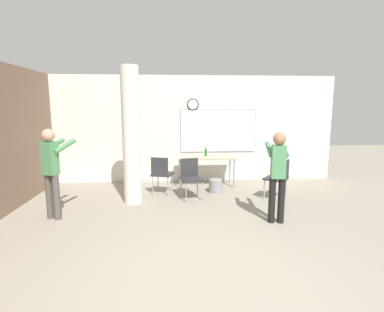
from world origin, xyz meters
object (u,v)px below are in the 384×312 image
bottle_on_table (206,152)px  person_playing_side (278,170)px  chair_table_left (162,172)px  chair_mid_room (279,176)px  chair_table_front (191,175)px  folding_table (206,159)px  person_watching_back (52,167)px

bottle_on_table → person_playing_side: size_ratio=0.17×
chair_table_left → chair_mid_room: same height
chair_table_left → chair_mid_room: 2.61m
chair_mid_room → chair_table_front: bearing=173.6°
bottle_on_table → chair_mid_room: size_ratio=0.31×
chair_table_front → person_playing_side: person_playing_side is taller
chair_mid_room → person_playing_side: 1.43m
folding_table → person_watching_back: 3.64m
folding_table → chair_table_front: bearing=-113.8°
chair_table_left → person_watching_back: person_watching_back is taller
bottle_on_table → chair_table_front: bottle_on_table is taller
bottle_on_table → chair_mid_room: bearing=-42.6°
bottle_on_table → person_watching_back: size_ratio=0.16×
chair_table_left → bottle_on_table: bearing=33.1°
person_watching_back → chair_mid_room: bearing=10.5°
chair_table_left → person_playing_side: (2.03, -1.87, 0.41)m
chair_table_front → chair_mid_room: size_ratio=1.00×
folding_table → person_playing_side: bearing=-69.8°
chair_table_left → chair_table_front: bearing=-30.9°
bottle_on_table → person_playing_side: person_playing_side is taller
folding_table → chair_mid_room: chair_mid_room is taller
bottle_on_table → chair_mid_room: 1.98m
chair_table_left → folding_table: bearing=30.3°
chair_table_front → person_watching_back: (-2.53, -1.03, 0.44)m
folding_table → chair_table_front: size_ratio=1.67×
person_watching_back → person_playing_side: 3.93m
person_playing_side → folding_table: bearing=110.2°
folding_table → chair_mid_room: 1.91m
folding_table → person_watching_back: bearing=-145.3°
bottle_on_table → person_playing_side: 2.75m
bottle_on_table → chair_table_front: 1.24m
chair_table_left → person_playing_side: 2.79m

